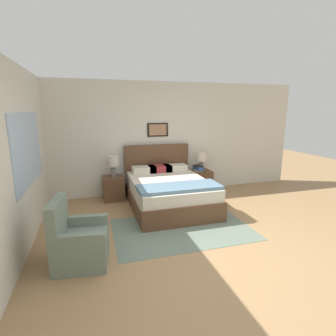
% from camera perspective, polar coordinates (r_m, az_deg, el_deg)
% --- Properties ---
extents(ground_plane, '(16.00, 16.00, 0.00)m').
position_cam_1_polar(ground_plane, '(3.86, 9.13, -18.18)').
color(ground_plane, '#99754C').
extents(wall_back, '(7.23, 0.09, 2.60)m').
position_cam_1_polar(wall_back, '(6.23, -2.59, 6.44)').
color(wall_back, beige).
rests_on(wall_back, ground_plane).
extents(wall_left, '(0.08, 5.41, 2.60)m').
position_cam_1_polar(wall_left, '(4.62, -28.28, 2.87)').
color(wall_left, beige).
rests_on(wall_left, ground_plane).
extents(area_rug_main, '(2.27, 1.47, 0.01)m').
position_cam_1_polar(area_rug_main, '(4.52, 3.13, -13.11)').
color(area_rug_main, slate).
rests_on(area_rug_main, ground_plane).
extents(bed, '(1.53, 2.05, 1.17)m').
position_cam_1_polar(bed, '(5.40, 0.15, -5.11)').
color(bed, brown).
rests_on(bed, ground_plane).
extents(armchair, '(0.73, 0.74, 0.87)m').
position_cam_1_polar(armchair, '(3.70, -19.03, -14.98)').
color(armchair, slate).
rests_on(armchair, ground_plane).
extents(nightstand_near_window, '(0.45, 0.48, 0.52)m').
position_cam_1_polar(nightstand_near_window, '(5.97, -11.79, -4.29)').
color(nightstand_near_window, brown).
rests_on(nightstand_near_window, ground_plane).
extents(nightstand_by_door, '(0.45, 0.48, 0.52)m').
position_cam_1_polar(nightstand_by_door, '(6.47, 7.19, -2.81)').
color(nightstand_by_door, brown).
rests_on(nightstand_by_door, ground_plane).
extents(table_lamp_near_window, '(0.24, 0.24, 0.47)m').
position_cam_1_polar(table_lamp_near_window, '(5.82, -11.87, 1.18)').
color(table_lamp_near_window, slate).
rests_on(table_lamp_near_window, nightstand_near_window).
extents(table_lamp_by_door, '(0.24, 0.24, 0.47)m').
position_cam_1_polar(table_lamp_by_door, '(6.33, 7.32, 2.25)').
color(table_lamp_by_door, slate).
rests_on(table_lamp_by_door, nightstand_by_door).
extents(book_thick_bottom, '(0.19, 0.21, 0.04)m').
position_cam_1_polar(book_thick_bottom, '(6.32, 6.58, -0.56)').
color(book_thick_bottom, beige).
rests_on(book_thick_bottom, nightstand_by_door).
extents(book_hardcover_middle, '(0.19, 0.29, 0.04)m').
position_cam_1_polar(book_hardcover_middle, '(6.31, 6.59, -0.22)').
color(book_hardcover_middle, '#335693').
rests_on(book_hardcover_middle, book_thick_bottom).
extents(book_novel_upper, '(0.18, 0.30, 0.04)m').
position_cam_1_polar(book_novel_upper, '(6.30, 6.60, 0.12)').
color(book_novel_upper, '#335693').
rests_on(book_novel_upper, book_hardcover_middle).
extents(book_slim_near_top, '(0.19, 0.26, 0.03)m').
position_cam_1_polar(book_slim_near_top, '(6.30, 6.61, 0.43)').
color(book_slim_near_top, '#232328').
rests_on(book_slim_near_top, book_novel_upper).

